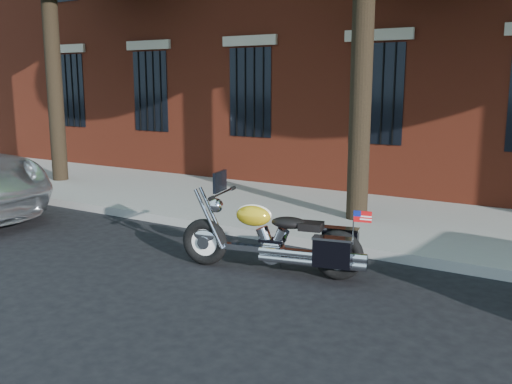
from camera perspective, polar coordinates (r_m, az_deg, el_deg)
The scene contains 4 objects.
ground at distance 7.67m, azimuth -1.70°, elevation -7.60°, with size 120.00×120.00×0.00m, color black.
curb at distance 8.79m, azimuth 3.26°, elevation -4.69°, with size 40.00×0.16×0.15m, color gray.
sidewalk at distance 10.43m, azimuth 8.18°, elevation -2.28°, with size 40.00×3.60×0.15m, color gray.
motorcycle at distance 7.33m, azimuth 2.26°, elevation -4.91°, with size 2.58×1.06×1.29m.
Camera 1 is at (4.00, -6.08, 2.44)m, focal length 40.00 mm.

